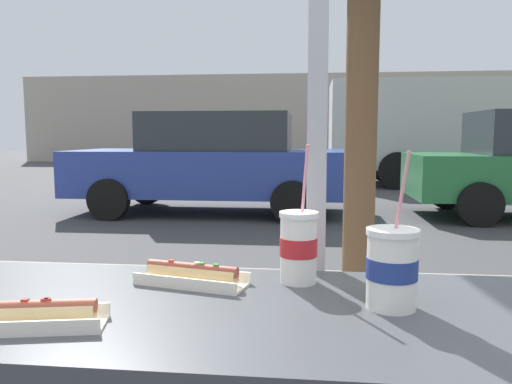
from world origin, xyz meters
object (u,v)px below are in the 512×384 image
Objects in this scene: hotdog_tray_near at (37,315)px; box_truck at (457,128)px; hotdog_tray_far at (192,275)px; soda_cup_left at (299,246)px; soda_cup_right at (392,267)px; parked_car_blue at (212,162)px.

hotdog_tray_near is 13.21m from box_truck.
hotdog_tray_near and hotdog_tray_far have the same top height.
hotdog_tray_far is at bearing -170.03° from soda_cup_left.
soda_cup_left is at bearing 140.56° from soda_cup_right.
soda_cup_right is 1.16× the size of hotdog_tray_far.
hotdog_tray_far is at bearing 52.93° from hotdog_tray_near.
parked_car_blue is 0.69× the size of box_truck.
soda_cup_left is at bearing -107.12° from box_truck.
soda_cup_right is 12.85m from box_truck.
hotdog_tray_near is 0.36m from hotdog_tray_far.
hotdog_tray_far is 0.06× the size of parked_car_blue.
parked_car_blue is (-1.60, 7.03, -0.19)m from soda_cup_left.
parked_car_blue is (-1.14, 7.37, -0.12)m from hotdog_tray_near.
box_truck reaches higher than soda_cup_left.
soda_cup_left reaches higher than soda_cup_right.
parked_car_blue reaches higher than hotdog_tray_near.
hotdog_tray_near is 0.04× the size of box_truck.
soda_cup_right is at bearing -14.52° from hotdog_tray_far.
box_truck is (4.00, 12.22, 0.52)m from hotdog_tray_far.
parked_car_blue is at bearing 98.76° from hotdog_tray_near.
soda_cup_right is at bearing -76.01° from parked_car_blue.
hotdog_tray_far is 12.87m from box_truck.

